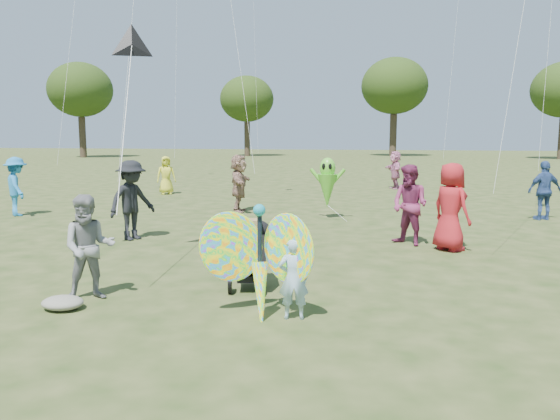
# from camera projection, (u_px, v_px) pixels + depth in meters

# --- Properties ---
(ground) EXTENTS (160.00, 160.00, 0.00)m
(ground) POSITION_uv_depth(u_px,v_px,m) (273.00, 299.00, 7.95)
(ground) COLOR #51592B
(ground) RESTS_ON ground
(child_girl) EXTENTS (0.43, 0.33, 1.07)m
(child_girl) POSITION_uv_depth(u_px,v_px,m) (293.00, 279.00, 7.02)
(child_girl) COLOR #98BED7
(child_girl) RESTS_ON ground
(adult_man) EXTENTS (0.93, 0.85, 1.53)m
(adult_man) POSITION_uv_depth(u_px,v_px,m) (89.00, 248.00, 7.83)
(adult_man) COLOR gray
(adult_man) RESTS_ON ground
(grey_bag) EXTENTS (0.58, 0.47, 0.18)m
(grey_bag) POSITION_uv_depth(u_px,v_px,m) (63.00, 303.00, 7.47)
(grey_bag) COLOR gray
(grey_bag) RESTS_ON ground
(crowd_a) EXTENTS (1.02, 1.05, 1.81)m
(crowd_a) POSITION_uv_depth(u_px,v_px,m) (451.00, 207.00, 11.18)
(crowd_a) COLOR #AC1B21
(crowd_a) RESTS_ON ground
(crowd_b) EXTENTS (1.13, 1.35, 1.81)m
(crowd_b) POSITION_uv_depth(u_px,v_px,m) (132.00, 200.00, 12.31)
(crowd_b) COLOR black
(crowd_b) RESTS_ON ground
(crowd_c) EXTENTS (1.05, 0.72, 1.66)m
(crowd_c) POSITION_uv_depth(u_px,v_px,m) (544.00, 190.00, 15.21)
(crowd_c) COLOR #304B84
(crowd_c) RESTS_ON ground
(crowd_d) EXTENTS (0.75, 1.70, 1.77)m
(crowd_d) POSITION_uv_depth(u_px,v_px,m) (239.00, 183.00, 16.80)
(crowd_d) COLOR #9A735F
(crowd_d) RESTS_ON ground
(crowd_e) EXTENTS (1.07, 1.04, 1.74)m
(crowd_e) POSITION_uv_depth(u_px,v_px,m) (410.00, 205.00, 11.72)
(crowd_e) COLOR #7F2A54
(crowd_e) RESTS_ON ground
(crowd_g) EXTENTS (0.89, 0.79, 1.53)m
(crowd_g) POSITION_uv_depth(u_px,v_px,m) (166.00, 175.00, 21.84)
(crowd_g) COLOR gold
(crowd_g) RESTS_ON ground
(crowd_i) EXTENTS (1.26, 1.23, 1.73)m
(crowd_i) POSITION_uv_depth(u_px,v_px,m) (16.00, 186.00, 15.99)
(crowd_i) COLOR #2173B5
(crowd_i) RESTS_ON ground
(crowd_j) EXTENTS (0.92, 1.63, 1.67)m
(crowd_j) POSITION_uv_depth(u_px,v_px,m) (395.00, 170.00, 24.00)
(crowd_j) COLOR #C67198
(crowd_j) RESTS_ON ground
(jogging_stroller) EXTENTS (0.65, 1.11, 1.09)m
(jogging_stroller) POSITION_uv_depth(u_px,v_px,m) (252.00, 249.00, 8.47)
(jogging_stroller) COLOR black
(jogging_stroller) RESTS_ON ground
(butterfly_kite) EXTENTS (1.74, 0.75, 1.69)m
(butterfly_kite) POSITION_uv_depth(u_px,v_px,m) (260.00, 262.00, 7.06)
(butterfly_kite) COLOR orange
(butterfly_kite) RESTS_ON ground
(delta_kite_rig) EXTENTS (1.25, 2.63, 3.16)m
(delta_kite_rig) POSITION_uv_depth(u_px,v_px,m) (132.00, 46.00, 9.79)
(delta_kite_rig) COLOR black
(delta_kite_rig) RESTS_ON ground
(alien_kite) EXTENTS (1.12, 0.69, 1.74)m
(alien_kite) POSITION_uv_depth(u_px,v_px,m) (327.00, 185.00, 15.40)
(alien_kite) COLOR #5BC32D
(alien_kite) RESTS_ON ground
(tree_line) EXTENTS (91.78, 33.60, 10.79)m
(tree_line) POSITION_uv_depth(u_px,v_px,m) (414.00, 85.00, 50.01)
(tree_line) COLOR #3A2D21
(tree_line) RESTS_ON ground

